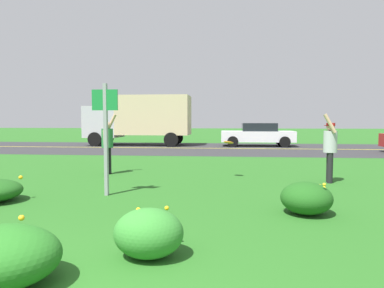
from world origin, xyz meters
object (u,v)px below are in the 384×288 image
Objects in this scene: person_catcher_red_cap_gray_shirt at (330,146)px; person_thrower_green_shirt at (107,143)px; sign_post_near_path at (106,128)px; box_truck_silver at (140,118)px; frisbee_orange at (229,142)px; car_white_center_left at (258,134)px.

person_thrower_green_shirt is at bearing 172.75° from person_catcher_red_cap_gray_shirt.
box_truck_silver reaches higher than sign_post_near_path.
frisbee_orange is (2.62, 2.57, -0.46)m from sign_post_near_path.
sign_post_near_path reaches higher than person_thrower_green_shirt.
person_catcher_red_cap_gray_shirt is 15.30m from box_truck_silver.
person_catcher_red_cap_gray_shirt is 12.85m from car_white_center_left.
person_thrower_green_shirt is 6.38× the size of frisbee_orange.
car_white_center_left is at bearing 81.48° from frisbee_orange.
sign_post_near_path reaches higher than car_white_center_left.
sign_post_near_path is at bearing -106.69° from car_white_center_left.
person_thrower_green_shirt is 12.24m from box_truck_silver.
person_thrower_green_shirt reaches higher than frisbee_orange.
person_thrower_green_shirt is at bearing -80.31° from box_truck_silver.
car_white_center_left is 0.67× the size of box_truck_silver.
car_white_center_left is (4.47, 14.92, -0.72)m from sign_post_near_path.
frisbee_orange is at bearing -98.52° from car_white_center_left.
person_thrower_green_shirt is 1.02× the size of person_catcher_red_cap_gray_shirt.
person_thrower_green_shirt is at bearing -114.43° from car_white_center_left.
car_white_center_left is 7.60m from box_truck_silver.
frisbee_orange is at bearing -65.33° from box_truck_silver.
sign_post_near_path is 3.10m from person_thrower_green_shirt.
person_catcher_red_cap_gray_shirt is (6.24, -0.79, 0.00)m from person_thrower_green_shirt.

